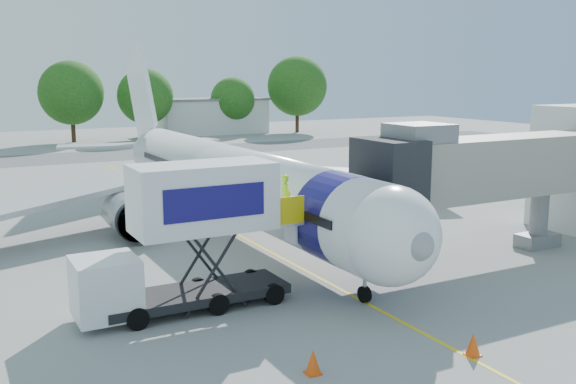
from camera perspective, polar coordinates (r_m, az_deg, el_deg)
name	(u,v)px	position (r m, az deg, el deg)	size (l,w,h in m)	color
ground	(258,246)	(33.28, -2.66, -4.79)	(160.00, 160.00, 0.00)	gray
guidance_line	(258,246)	(33.28, -2.66, -4.78)	(0.15, 70.00, 0.01)	yellow
taxiway_strip	(90,157)	(72.84, -17.15, 3.03)	(120.00, 10.00, 0.01)	#59595B
aircraft	(226,178)	(36.35, -5.51, 1.21)	(34.17, 37.73, 11.35)	white
jet_bridge	(476,169)	(31.30, 16.37, 1.95)	(13.90, 3.20, 6.60)	#9E9587
catering_hiloader	(187,238)	(24.00, -8.97, -4.07)	(8.50, 2.44, 5.50)	black
safety_cone_a	(473,345)	(21.45, 16.13, -12.90)	(0.48, 0.48, 0.76)	#E84A0C
safety_cone_b	(313,362)	(19.52, 2.24, -14.88)	(0.48, 0.48, 0.76)	#E84A0C
outbuilding_right	(211,116)	(97.98, -6.83, 6.74)	(16.40, 7.40, 5.30)	silver
tree_d	(71,93)	(88.82, -18.72, 8.35)	(8.32, 8.32, 10.61)	#382314
tree_e	(145,96)	(90.26, -12.56, 8.30)	(7.57, 7.57, 9.65)	#382314
tree_f	(233,100)	(97.09, -4.94, 8.19)	(6.62, 6.62, 8.44)	#382314
tree_g	(297,86)	(99.37, 0.83, 9.40)	(9.12, 9.12, 11.63)	#382314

